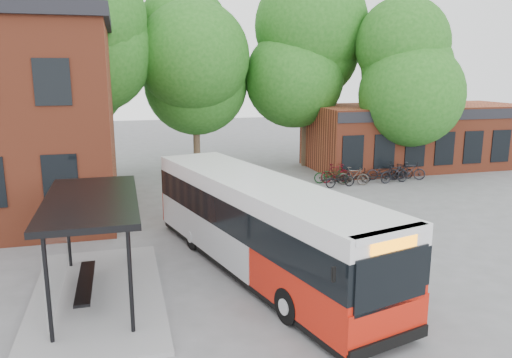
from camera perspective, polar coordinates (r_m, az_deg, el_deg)
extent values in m
plane|color=#5E5E60|center=(16.23, -1.16, -10.12)|extent=(100.00, 100.00, 0.00)
imported|color=black|center=(28.03, 8.55, 0.46)|extent=(1.96, 1.19, 0.97)
imported|color=#4D0A11|center=(28.31, 9.06, 0.68)|extent=(1.85, 0.65, 1.09)
imported|color=black|center=(27.22, 9.60, 0.01)|extent=(1.81, 0.79, 0.92)
imported|color=#3B3731|center=(27.87, 11.08, 0.33)|extent=(1.73, 1.08, 1.01)
imported|color=black|center=(28.57, 11.48, 0.41)|extent=(1.64, 1.03, 0.81)
imported|color=black|center=(28.92, 15.55, 0.63)|extent=(1.86, 0.68, 1.10)
imported|color=black|center=(29.51, 14.35, 0.81)|extent=(1.98, 1.08, 0.99)
imported|color=black|center=(30.06, 17.20, 0.90)|extent=(1.77, 1.17, 1.04)
imported|color=black|center=(30.03, 16.29, 0.84)|extent=(1.54, 0.45, 0.92)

